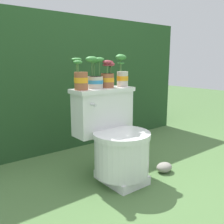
% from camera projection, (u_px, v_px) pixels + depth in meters
% --- Properties ---
extents(ground_plane, '(12.00, 12.00, 0.00)m').
position_uv_depth(ground_plane, '(123.00, 179.00, 1.83)').
color(ground_plane, '#4C703D').
extents(hedge_backdrop, '(2.93, 1.03, 1.27)m').
position_uv_depth(hedge_backdrop, '(45.00, 81.00, 2.73)').
color(hedge_backdrop, '#234723').
rests_on(hedge_backdrop, ground).
extents(toilet, '(0.48, 0.52, 0.65)m').
position_uv_depth(toilet, '(115.00, 139.00, 1.80)').
color(toilet, silver).
rests_on(toilet, ground).
extents(potted_plant_left, '(0.11, 0.11, 0.22)m').
position_uv_depth(potted_plant_left, '(81.00, 78.00, 1.70)').
color(potted_plant_left, '#9E5638').
rests_on(potted_plant_left, toilet).
extents(potted_plant_midleft, '(0.14, 0.12, 0.23)m').
position_uv_depth(potted_plant_midleft, '(95.00, 76.00, 1.80)').
color(potted_plant_midleft, beige).
rests_on(potted_plant_midleft, toilet).
extents(potted_plant_middle, '(0.11, 0.11, 0.20)m').
position_uv_depth(potted_plant_middle, '(108.00, 77.00, 1.86)').
color(potted_plant_middle, '#9E5638').
rests_on(potted_plant_middle, toilet).
extents(potted_plant_midright, '(0.10, 0.10, 0.25)m').
position_uv_depth(potted_plant_midright, '(122.00, 74.00, 1.93)').
color(potted_plant_midright, beige).
rests_on(potted_plant_midright, toilet).
extents(garden_stone, '(0.13, 0.11, 0.07)m').
position_uv_depth(garden_stone, '(164.00, 167.00, 1.94)').
color(garden_stone, gray).
rests_on(garden_stone, ground).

